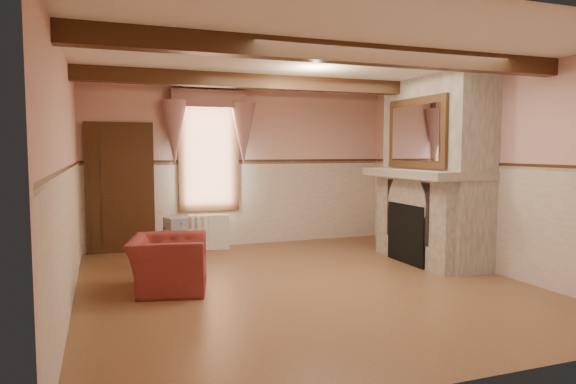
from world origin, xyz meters
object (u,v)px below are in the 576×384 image
object	(u,v)px
bowl	(434,167)
oil_lamp	(406,160)
side_table	(178,250)
mantel_clock	(397,162)
radiator	(209,232)
armchair	(169,263)

from	to	relation	value
bowl	oil_lamp	distance (m)	0.75
bowl	side_table	bearing A→B (deg)	164.45
side_table	mantel_clock	bearing A→B (deg)	0.07
bowl	radiator	bearing A→B (deg)	141.58
mantel_clock	bowl	bearing A→B (deg)	-90.00
armchair	side_table	distance (m)	1.14
mantel_clock	radiator	bearing A→B (deg)	156.03
armchair	mantel_clock	size ratio (longest dim) A/B	4.23
bowl	oil_lamp	bearing A→B (deg)	90.00
side_table	oil_lamp	world-z (taller)	oil_lamp
mantel_clock	oil_lamp	size ratio (longest dim) A/B	0.86
side_table	mantel_clock	world-z (taller)	mantel_clock
oil_lamp	bowl	bearing A→B (deg)	-90.00
radiator	bowl	bearing A→B (deg)	-25.08
radiator	oil_lamp	world-z (taller)	oil_lamp
radiator	mantel_clock	xyz separation A→B (m)	(2.91, -1.30, 1.22)
oil_lamp	armchair	bearing A→B (deg)	-167.90
armchair	mantel_clock	xyz separation A→B (m)	(3.89, 1.11, 1.19)
radiator	oil_lamp	size ratio (longest dim) A/B	2.50
armchair	bowl	bearing A→B (deg)	-75.99
armchair	oil_lamp	world-z (taller)	oil_lamp
side_table	oil_lamp	bearing A→B (deg)	-4.24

